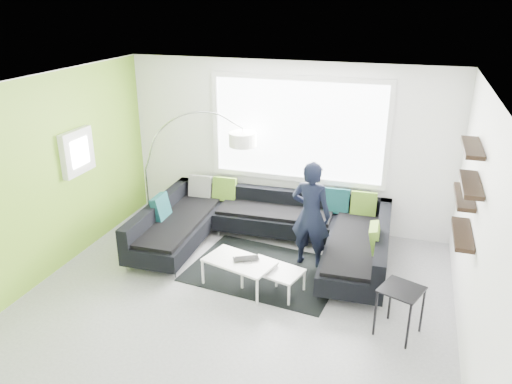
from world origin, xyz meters
The scene contains 9 objects.
ground centered at (0.00, 0.00, 0.00)m, with size 5.50×5.50×0.00m, color slate.
room_shell centered at (0.04, 0.21, 1.81)m, with size 5.54×5.04×2.82m.
sectional_sofa centered at (-0.02, 1.28, 0.35)m, with size 3.77×2.40×0.80m.
rug centered at (0.15, 0.78, 0.01)m, with size 2.13×1.55×0.01m, color black.
coffee_table centered at (0.16, 0.31, 0.20)m, with size 1.21×0.71×0.40m, color white.
arc_lamp centered at (-2.23, 1.69, 1.02)m, with size 1.91×0.65×2.04m, color silver, non-canonical shape.
side_table centered at (2.06, -0.12, 0.31)m, with size 0.45×0.45×0.62m, color black.
person centered at (0.72, 1.18, 0.80)m, with size 0.63×0.45×1.61m, color black.
laptop centered at (0.04, 0.30, 0.41)m, with size 0.41×0.36×0.03m, color black.
Camera 1 is at (1.95, -5.30, 3.76)m, focal length 35.00 mm.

